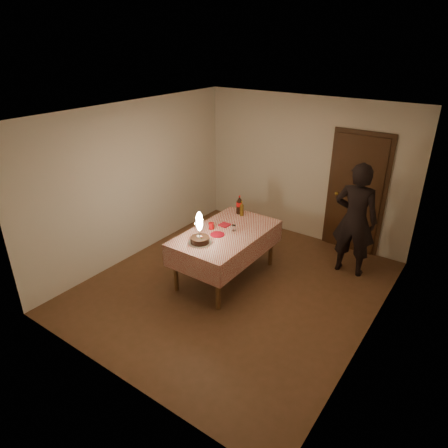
{
  "coord_description": "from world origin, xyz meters",
  "views": [
    {
      "loc": [
        2.85,
        -4.29,
        3.49
      ],
      "look_at": [
        -0.26,
        0.1,
        0.95
      ],
      "focal_mm": 32.0,
      "sensor_mm": 36.0,
      "label": 1
    }
  ],
  "objects_px": {
    "birthday_cake": "(200,235)",
    "cola_bottle": "(239,205)",
    "red_cup": "(211,226)",
    "amber_bottle_left": "(242,209)",
    "clear_cup": "(234,228)",
    "photographer": "(355,220)",
    "dining_table": "(226,238)",
    "red_plate": "(217,234)"
  },
  "relations": [
    {
      "from": "dining_table",
      "to": "photographer",
      "type": "bearing_deg",
      "value": 40.44
    },
    {
      "from": "red_cup",
      "to": "photographer",
      "type": "height_order",
      "value": "photographer"
    },
    {
      "from": "cola_bottle",
      "to": "amber_bottle_left",
      "type": "relative_size",
      "value": 1.25
    },
    {
      "from": "red_plate",
      "to": "cola_bottle",
      "type": "distance_m",
      "value": 0.88
    },
    {
      "from": "red_cup",
      "to": "clear_cup",
      "type": "distance_m",
      "value": 0.35
    },
    {
      "from": "birthday_cake",
      "to": "red_cup",
      "type": "xyz_separation_m",
      "value": [
        -0.14,
        0.46,
        -0.07
      ]
    },
    {
      "from": "birthday_cake",
      "to": "red_plate",
      "type": "height_order",
      "value": "birthday_cake"
    },
    {
      "from": "clear_cup",
      "to": "photographer",
      "type": "relative_size",
      "value": 0.05
    },
    {
      "from": "red_cup",
      "to": "dining_table",
      "type": "bearing_deg",
      "value": 9.7
    },
    {
      "from": "birthday_cake",
      "to": "red_plate",
      "type": "distance_m",
      "value": 0.37
    },
    {
      "from": "amber_bottle_left",
      "to": "clear_cup",
      "type": "bearing_deg",
      "value": -68.9
    },
    {
      "from": "red_plate",
      "to": "photographer",
      "type": "bearing_deg",
      "value": 42.68
    },
    {
      "from": "clear_cup",
      "to": "photographer",
      "type": "height_order",
      "value": "photographer"
    },
    {
      "from": "amber_bottle_left",
      "to": "photographer",
      "type": "relative_size",
      "value": 0.14
    },
    {
      "from": "dining_table",
      "to": "cola_bottle",
      "type": "height_order",
      "value": "cola_bottle"
    },
    {
      "from": "birthday_cake",
      "to": "cola_bottle",
      "type": "distance_m",
      "value": 1.21
    },
    {
      "from": "dining_table",
      "to": "amber_bottle_left",
      "type": "distance_m",
      "value": 0.71
    },
    {
      "from": "dining_table",
      "to": "amber_bottle_left",
      "type": "bearing_deg",
      "value": 102.13
    },
    {
      "from": "clear_cup",
      "to": "dining_table",
      "type": "bearing_deg",
      "value": -124.46
    },
    {
      "from": "clear_cup",
      "to": "photographer",
      "type": "xyz_separation_m",
      "value": [
        1.46,
        1.2,
        0.07
      ]
    },
    {
      "from": "photographer",
      "to": "birthday_cake",
      "type": "bearing_deg",
      "value": -132.12
    },
    {
      "from": "dining_table",
      "to": "clear_cup",
      "type": "distance_m",
      "value": 0.2
    },
    {
      "from": "dining_table",
      "to": "clear_cup",
      "type": "xyz_separation_m",
      "value": [
        0.07,
        0.1,
        0.15
      ]
    },
    {
      "from": "dining_table",
      "to": "cola_bottle",
      "type": "bearing_deg",
      "value": 107.25
    },
    {
      "from": "birthday_cake",
      "to": "cola_bottle",
      "type": "xyz_separation_m",
      "value": [
        -0.11,
        1.2,
        0.03
      ]
    },
    {
      "from": "clear_cup",
      "to": "amber_bottle_left",
      "type": "relative_size",
      "value": 0.35
    },
    {
      "from": "birthday_cake",
      "to": "dining_table",
      "type": "bearing_deg",
      "value": 78.34
    },
    {
      "from": "cola_bottle",
      "to": "photographer",
      "type": "height_order",
      "value": "photographer"
    },
    {
      "from": "red_plate",
      "to": "cola_bottle",
      "type": "bearing_deg",
      "value": 101.17
    },
    {
      "from": "cola_bottle",
      "to": "amber_bottle_left",
      "type": "bearing_deg",
      "value": -31.03
    },
    {
      "from": "birthday_cake",
      "to": "cola_bottle",
      "type": "relative_size",
      "value": 1.52
    },
    {
      "from": "red_cup",
      "to": "amber_bottle_left",
      "type": "xyz_separation_m",
      "value": [
        0.11,
        0.7,
        0.07
      ]
    },
    {
      "from": "cola_bottle",
      "to": "dining_table",
      "type": "bearing_deg",
      "value": -72.75
    },
    {
      "from": "dining_table",
      "to": "photographer",
      "type": "distance_m",
      "value": 2.02
    },
    {
      "from": "red_plate",
      "to": "photographer",
      "type": "xyz_separation_m",
      "value": [
        1.58,
        1.45,
        0.12
      ]
    },
    {
      "from": "red_cup",
      "to": "red_plate",
      "type": "bearing_deg",
      "value": -29.11
    },
    {
      "from": "birthday_cake",
      "to": "photographer",
      "type": "distance_m",
      "value": 2.43
    },
    {
      "from": "birthday_cake",
      "to": "amber_bottle_left",
      "type": "distance_m",
      "value": 1.16
    },
    {
      "from": "birthday_cake",
      "to": "clear_cup",
      "type": "height_order",
      "value": "birthday_cake"
    },
    {
      "from": "dining_table",
      "to": "photographer",
      "type": "height_order",
      "value": "photographer"
    },
    {
      "from": "cola_bottle",
      "to": "photographer",
      "type": "bearing_deg",
      "value": 19.03
    },
    {
      "from": "red_cup",
      "to": "cola_bottle",
      "type": "bearing_deg",
      "value": 87.77
    }
  ]
}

